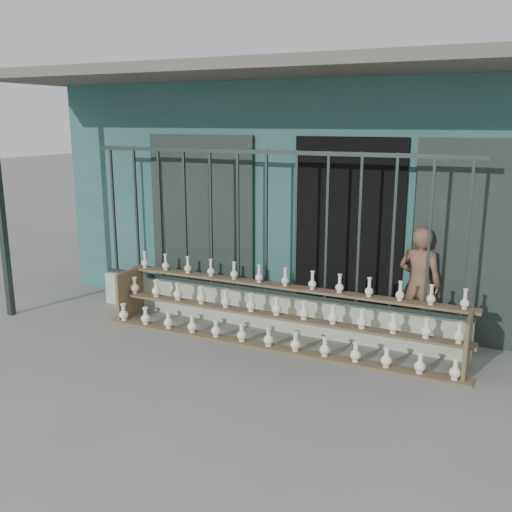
% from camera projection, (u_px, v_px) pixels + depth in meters
% --- Properties ---
extents(ground, '(60.00, 60.00, 0.00)m').
position_uv_depth(ground, '(217.00, 364.00, 6.21)').
color(ground, slate).
extents(workshop_building, '(7.40, 6.60, 3.21)m').
position_uv_depth(workshop_building, '(338.00, 179.00, 9.56)').
color(workshop_building, '#2B5C57').
rests_on(workshop_building, ground).
extents(parapet_wall, '(5.00, 0.20, 0.45)m').
position_uv_depth(parapet_wall, '(266.00, 310.00, 7.30)').
color(parapet_wall, '#B4C6AA').
rests_on(parapet_wall, ground).
extents(security_fence, '(5.00, 0.04, 1.80)m').
position_uv_depth(security_fence, '(266.00, 223.00, 7.04)').
color(security_fence, '#283330').
rests_on(security_fence, parapet_wall).
extents(shelf_rack, '(4.50, 0.68, 0.85)m').
position_uv_depth(shelf_rack, '(276.00, 313.00, 6.77)').
color(shelf_rack, brown).
rests_on(shelf_rack, ground).
extents(elderly_woman, '(0.55, 0.40, 1.39)m').
position_uv_depth(elderly_woman, '(419.00, 284.00, 6.78)').
color(elderly_woman, brown).
rests_on(elderly_woman, ground).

